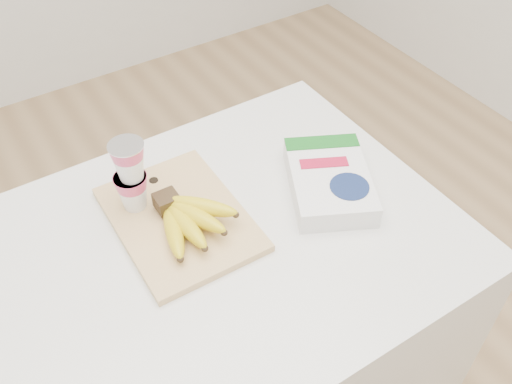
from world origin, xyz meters
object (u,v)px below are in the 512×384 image
Objects in this scene: yogurt_stack at (130,174)px; cereal_box at (329,181)px; bananas at (188,218)px; cutting_board at (179,219)px; table at (198,364)px.

yogurt_stack reaches higher than cereal_box.
bananas is 1.09× the size of yogurt_stack.
cereal_box reaches higher than cutting_board.
yogurt_stack is at bearing 119.29° from bananas.
cutting_board is at bearing 94.01° from bananas.
cereal_box reaches higher than table.
cutting_board is 2.07× the size of yogurt_stack.
yogurt_stack is at bearing 98.03° from table.
table is 6.79× the size of yogurt_stack.
table is 0.47m from bananas.
bananas is at bearing 51.11° from table.
yogurt_stack reaches higher than table.
cereal_box is (0.38, -0.17, -0.08)m from yogurt_stack.
bananas is 0.14m from yogurt_stack.
yogurt_stack reaches higher than cutting_board.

